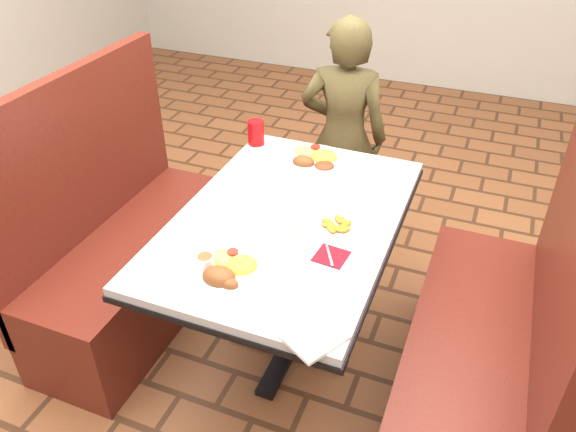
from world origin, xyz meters
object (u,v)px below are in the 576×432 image
object	(u,v)px
near_dinner_plate	(227,267)
far_dinner_plate	(315,157)
dining_table	(288,236)
booth_bench_left	(129,254)
red_tumbler	(256,132)
diner_person	(343,137)
plantain_plate	(338,226)
booth_bench_right	(483,352)

from	to	relation	value
near_dinner_plate	far_dinner_plate	xyz separation A→B (m)	(0.02, 0.82, -0.00)
dining_table	booth_bench_left	xyz separation A→B (m)	(-0.80, 0.00, -0.32)
dining_table	red_tumbler	size ratio (longest dim) A/B	10.60
booth_bench_left	diner_person	xyz separation A→B (m)	(0.73, 0.95, 0.30)
diner_person	far_dinner_plate	xyz separation A→B (m)	(0.02, -0.51, 0.15)
diner_person	far_dinner_plate	distance (m)	0.53
plantain_plate	red_tumbler	distance (m)	0.76
booth_bench_left	far_dinner_plate	xyz separation A→B (m)	(0.75, 0.43, 0.45)
diner_person	near_dinner_plate	distance (m)	1.34
booth_bench_right	plantain_plate	xyz separation A→B (m)	(-0.60, -0.01, 0.43)
near_dinner_plate	red_tumbler	size ratio (longest dim) A/B	2.29
plantain_plate	far_dinner_plate	bearing A→B (deg)	119.01
booth_bench_right	red_tumbler	world-z (taller)	booth_bench_right
diner_person	booth_bench_left	bearing A→B (deg)	44.56
booth_bench_left	near_dinner_plate	world-z (taller)	booth_bench_left
booth_bench_right	diner_person	distance (m)	1.32
far_dinner_plate	diner_person	bearing A→B (deg)	92.34
booth_bench_right	plantain_plate	bearing A→B (deg)	-179.01
booth_bench_right	diner_person	world-z (taller)	diner_person
booth_bench_right	plantain_plate	size ratio (longest dim) A/B	6.90
near_dinner_plate	booth_bench_left	bearing A→B (deg)	152.36
plantain_plate	red_tumbler	size ratio (longest dim) A/B	1.52
booth_bench_right	far_dinner_plate	distance (m)	1.05
booth_bench_right	booth_bench_left	bearing A→B (deg)	180.00
plantain_plate	near_dinner_plate	bearing A→B (deg)	-124.80
diner_person	red_tumbler	distance (m)	0.56
booth_bench_right	diner_person	size ratio (longest dim) A/B	0.95
dining_table	plantain_plate	distance (m)	0.23
booth_bench_right	plantain_plate	distance (m)	0.74
dining_table	booth_bench_right	world-z (taller)	booth_bench_right
near_dinner_plate	red_tumbler	world-z (taller)	red_tumbler
diner_person	near_dinner_plate	xyz separation A→B (m)	(0.01, -1.33, 0.15)
dining_table	near_dinner_plate	distance (m)	0.41
diner_person	red_tumbler	xyz separation A→B (m)	(-0.29, -0.44, 0.18)
booth_bench_right	near_dinner_plate	bearing A→B (deg)	-155.79
booth_bench_right	red_tumbler	bearing A→B (deg)	156.56
near_dinner_plate	dining_table	bearing A→B (deg)	81.05
dining_table	near_dinner_plate	world-z (taller)	near_dinner_plate
red_tumbler	booth_bench_right	bearing A→B (deg)	-23.44
booth_bench_left	booth_bench_right	xyz separation A→B (m)	(1.60, 0.00, 0.00)
dining_table	plantain_plate	size ratio (longest dim) A/B	6.97
far_dinner_plate	red_tumbler	xyz separation A→B (m)	(-0.31, 0.07, 0.03)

